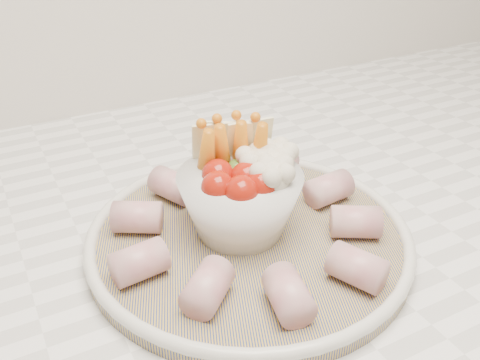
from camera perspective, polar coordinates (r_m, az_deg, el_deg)
serving_platter at (r=0.52m, az=0.97°, el=-6.01°), size 0.40×0.40×0.02m
veggie_bowl at (r=0.50m, az=0.30°, el=-1.24°), size 0.12×0.12×0.11m
cured_meat_rolls at (r=0.51m, az=0.91°, el=-4.25°), size 0.26×0.27×0.03m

